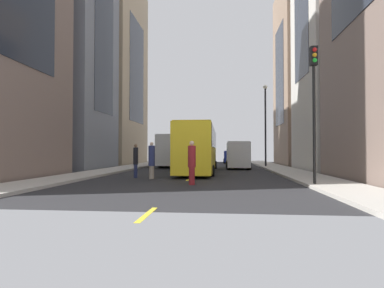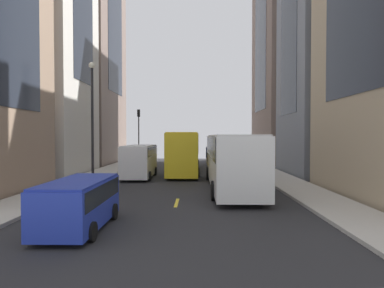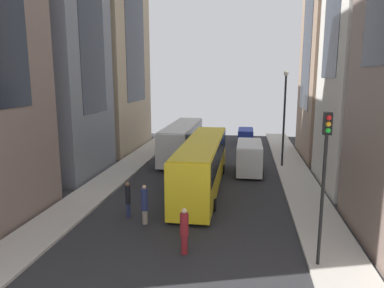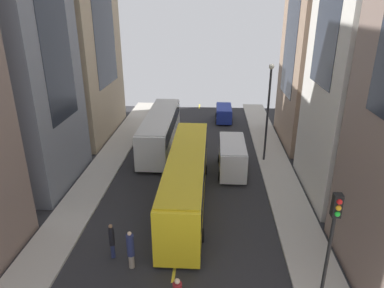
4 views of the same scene
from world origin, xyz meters
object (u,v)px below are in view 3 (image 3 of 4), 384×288
(city_bus_white, at_px, (182,138))
(pedestrian_waiting_curb, at_px, (128,199))
(traffic_light_near_corner, at_px, (325,162))
(delivery_van_white, at_px, (249,155))
(car_blue_0, at_px, (246,135))
(pedestrian_crossing_mid, at_px, (184,230))
(streetcar_yellow, at_px, (203,160))
(pedestrian_walking_far, at_px, (145,204))

(city_bus_white, relative_size, pedestrian_waiting_curb, 5.62)
(traffic_light_near_corner, bearing_deg, pedestrian_waiting_curb, 157.24)
(delivery_van_white, bearing_deg, city_bus_white, 143.88)
(car_blue_0, relative_size, pedestrian_waiting_curb, 1.97)
(pedestrian_crossing_mid, xyz_separation_m, pedestrian_waiting_curb, (-3.94, 3.77, -0.02))
(streetcar_yellow, distance_m, traffic_light_near_corner, 12.22)
(city_bus_white, height_order, pedestrian_crossing_mid, city_bus_white)
(city_bus_white, relative_size, pedestrian_walking_far, 5.35)
(streetcar_yellow, height_order, car_blue_0, streetcar_yellow)
(delivery_van_white, height_order, pedestrian_waiting_curb, delivery_van_white)
(city_bus_white, bearing_deg, pedestrian_crossing_mid, -79.63)
(city_bus_white, relative_size, car_blue_0, 2.86)
(streetcar_yellow, distance_m, pedestrian_waiting_curb, 7.14)
(streetcar_yellow, relative_size, traffic_light_near_corner, 2.14)
(delivery_van_white, bearing_deg, pedestrian_walking_far, -116.03)
(pedestrian_crossing_mid, relative_size, pedestrian_waiting_curb, 1.03)
(streetcar_yellow, distance_m, car_blue_0, 18.90)
(car_blue_0, xyz_separation_m, pedestrian_waiting_curb, (-6.61, -24.71, 0.12))
(streetcar_yellow, relative_size, delivery_van_white, 2.61)
(delivery_van_white, height_order, pedestrian_walking_far, delivery_van_white)
(delivery_van_white, distance_m, pedestrian_waiting_curb, 13.11)
(car_blue_0, bearing_deg, pedestrian_walking_far, -102.03)
(pedestrian_walking_far, relative_size, traffic_light_near_corner, 0.34)
(traffic_light_near_corner, bearing_deg, pedestrian_crossing_mid, 176.69)
(car_blue_0, xyz_separation_m, pedestrian_walking_far, (-5.42, -25.42, 0.15))
(delivery_van_white, relative_size, pedestrian_crossing_mid, 2.43)
(traffic_light_near_corner, bearing_deg, pedestrian_walking_far, 158.43)
(city_bus_white, distance_m, traffic_light_near_corner, 22.33)
(car_blue_0, distance_m, pedestrian_waiting_curb, 25.58)
(car_blue_0, relative_size, pedestrian_walking_far, 1.87)
(streetcar_yellow, height_order, pedestrian_walking_far, streetcar_yellow)
(city_bus_white, xyz_separation_m, streetcar_yellow, (3.25, -9.84, 0.12))
(delivery_van_white, bearing_deg, car_blue_0, 91.47)
(city_bus_white, distance_m, car_blue_0, 10.84)
(pedestrian_waiting_curb, bearing_deg, city_bus_white, 28.06)
(streetcar_yellow, bearing_deg, pedestrian_waiting_curb, -120.47)
(city_bus_white, xyz_separation_m, delivery_van_white, (6.63, -4.84, -0.50))
(pedestrian_waiting_curb, bearing_deg, pedestrian_crossing_mid, -104.53)
(pedestrian_walking_far, distance_m, traffic_light_near_corner, 9.89)
(delivery_van_white, xyz_separation_m, car_blue_0, (-0.35, 13.61, -0.49))
(city_bus_white, distance_m, pedestrian_walking_far, 16.69)
(pedestrian_crossing_mid, distance_m, pedestrian_walking_far, 4.12)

